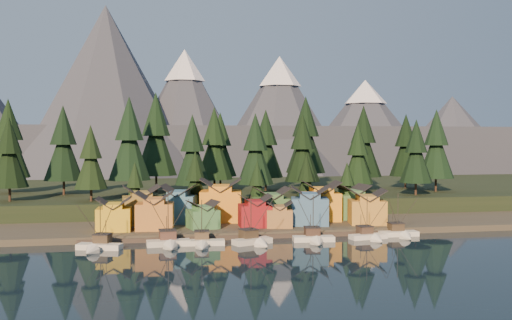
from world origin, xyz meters
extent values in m
plane|color=black|center=(0.00, 0.00, 0.00)|extent=(500.00, 500.00, 0.00)
cube|color=#3D382D|center=(0.00, 40.00, 0.75)|extent=(400.00, 50.00, 1.50)
cube|color=black|center=(0.00, 90.00, 3.00)|extent=(420.00, 100.00, 6.00)
cube|color=#443930|center=(0.00, 16.50, 0.50)|extent=(80.00, 4.00, 1.00)
cube|color=#404653|center=(0.00, 240.00, 15.00)|extent=(560.00, 160.00, 30.00)
cone|color=#404653|center=(-45.00, 180.00, 45.00)|extent=(100.00, 100.00, 90.00)
cone|color=#404653|center=(-5.00, 198.00, 36.00)|extent=(80.00, 80.00, 72.00)
cone|color=white|center=(-5.00, 198.00, 63.36)|extent=(22.40, 22.40, 17.28)
cone|color=#404653|center=(45.00, 186.00, 34.00)|extent=(84.00, 84.00, 68.00)
cone|color=white|center=(45.00, 186.00, 59.84)|extent=(23.52, 23.52, 16.32)
cone|color=#404653|center=(100.00, 202.00, 29.00)|extent=(92.00, 92.00, 58.00)
cone|color=white|center=(100.00, 202.00, 51.04)|extent=(25.76, 25.76, 13.92)
cone|color=#404653|center=(160.00, 210.00, 25.00)|extent=(88.00, 88.00, 50.00)
cube|color=silver|center=(-34.61, 8.58, 0.36)|extent=(9.78, 5.68, 1.63)
cone|color=silver|center=(-36.13, 3.72, 0.36)|extent=(3.86, 3.94, 3.05)
cube|color=black|center=(-34.61, 8.58, -0.25)|extent=(10.01, 5.79, 0.36)
cube|color=#443624|center=(-34.10, 10.21, 1.93)|extent=(4.02, 3.88, 1.83)
cube|color=black|center=(-34.10, 10.21, 2.95)|extent=(4.27, 4.14, 0.20)
cylinder|color=black|center=(-34.44, 9.12, 5.70)|extent=(0.18, 0.18, 9.16)
cylinder|color=black|center=(-33.53, 12.04, 3.36)|extent=(0.14, 0.14, 4.48)
cube|color=beige|center=(-20.26, 9.93, 0.38)|extent=(9.55, 3.97, 1.74)
cone|color=beige|center=(-19.87, 4.83, 0.38)|extent=(3.50, 3.42, 3.27)
cube|color=black|center=(-20.26, 9.93, -0.27)|extent=(9.78, 4.04, 0.38)
cube|color=brown|center=(-20.39, 11.63, 2.07)|extent=(3.73, 3.52, 1.96)
cube|color=black|center=(-20.39, 11.63, 3.16)|extent=(3.96, 3.76, 0.22)
cylinder|color=black|center=(-20.30, 10.49, 6.10)|extent=(0.20, 0.20, 9.81)
cylinder|color=black|center=(-20.53, 13.56, 3.60)|extent=(0.15, 0.15, 4.79)
cube|color=beige|center=(-13.08, 9.46, 0.34)|extent=(10.09, 3.69, 1.56)
cone|color=beige|center=(-13.51, 4.05, 0.34)|extent=(3.18, 3.60, 2.92)
cube|color=black|center=(-13.08, 9.46, -0.24)|extent=(10.34, 3.76, 0.34)
cube|color=brown|center=(-12.94, 11.27, 1.85)|extent=(3.34, 3.16, 1.75)
cube|color=black|center=(-12.94, 11.27, 2.82)|extent=(3.55, 3.37, 0.19)
cylinder|color=black|center=(-13.04, 10.06, 5.45)|extent=(0.18, 0.18, 8.76)
cylinder|color=black|center=(-12.78, 13.31, 3.21)|extent=(0.14, 0.14, 4.28)
cube|color=beige|center=(-2.05, 8.74, 0.37)|extent=(9.34, 6.09, 1.68)
cone|color=beige|center=(-0.32, 4.24, 0.37)|extent=(4.02, 3.93, 3.16)
cube|color=black|center=(-2.05, 8.74, -0.26)|extent=(9.56, 6.22, 0.37)
cube|color=#423423|center=(-2.62, 10.24, 2.00)|extent=(4.27, 4.15, 1.89)
cube|color=black|center=(-2.62, 10.24, 3.05)|extent=(4.55, 4.42, 0.21)
cylinder|color=black|center=(-2.24, 9.24, 5.89)|extent=(0.19, 0.19, 9.47)
cylinder|color=black|center=(-3.28, 11.94, 3.47)|extent=(0.15, 0.15, 4.63)
cube|color=silver|center=(12.14, 9.35, 0.36)|extent=(9.53, 3.95, 1.64)
cone|color=silver|center=(11.66, 4.27, 0.36)|extent=(3.37, 3.45, 3.08)
cube|color=black|center=(12.14, 9.35, -0.26)|extent=(9.76, 4.02, 0.36)
cube|color=#422E23|center=(12.30, 11.04, 1.95)|extent=(3.56, 3.38, 1.85)
cube|color=black|center=(12.30, 11.04, 2.98)|extent=(3.78, 3.60, 0.21)
cylinder|color=black|center=(12.19, 9.91, 5.75)|extent=(0.18, 0.18, 9.24)
cylinder|color=black|center=(12.48, 12.95, 3.39)|extent=(0.14, 0.14, 4.51)
cube|color=white|center=(25.45, 10.05, 0.33)|extent=(9.10, 4.10, 1.53)
cone|color=white|center=(26.15, 5.28, 0.33)|extent=(3.27, 3.38, 2.87)
cube|color=black|center=(25.45, 10.05, -0.24)|extent=(9.32, 4.18, 0.33)
cube|color=#493527|center=(25.22, 11.64, 1.82)|extent=(3.44, 3.28, 1.72)
cube|color=black|center=(25.22, 11.64, 2.77)|extent=(3.66, 3.50, 0.19)
cylinder|color=black|center=(25.38, 10.58, 5.36)|extent=(0.17, 0.17, 8.61)
cylinder|color=black|center=(24.96, 13.44, 3.16)|extent=(0.13, 0.13, 4.21)
cube|color=white|center=(34.11, 12.41, 0.35)|extent=(9.19, 3.07, 1.61)
cone|color=white|center=(34.08, 7.38, 0.35)|extent=(3.03, 3.15, 3.01)
cube|color=black|center=(34.11, 12.41, -0.25)|extent=(9.41, 3.12, 0.35)
cube|color=#433523|center=(34.12, 14.09, 1.91)|extent=(3.23, 3.03, 1.81)
cube|color=black|center=(34.12, 14.09, 2.91)|extent=(3.44, 3.24, 0.20)
cylinder|color=black|center=(34.11, 12.97, 5.63)|extent=(0.18, 0.18, 9.04)
cylinder|color=black|center=(34.13, 15.99, 3.31)|extent=(0.14, 0.14, 4.42)
cube|color=gold|center=(-32.50, 23.64, 4.20)|extent=(8.05, 7.10, 5.40)
cube|color=gold|center=(-32.50, 23.64, 7.44)|extent=(4.51, 6.86, 1.10)
cube|color=#BA752F|center=(-22.97, 24.05, 4.66)|extent=(9.37, 8.49, 6.31)
cube|color=#BA752F|center=(-22.97, 24.05, 8.41)|extent=(5.44, 8.00, 1.23)
cube|color=#457F47|center=(-11.55, 23.54, 3.76)|extent=(8.03, 7.68, 4.53)
cube|color=#457F47|center=(-11.55, 23.54, 6.49)|extent=(5.02, 6.88, 0.95)
cube|color=maroon|center=(1.39, 23.73, 4.23)|extent=(7.92, 7.03, 5.46)
cube|color=maroon|center=(1.39, 23.73, 7.49)|extent=(4.43, 6.80, 1.09)
cube|color=olive|center=(7.13, 22.05, 3.72)|extent=(7.23, 7.23, 4.44)
cube|color=olive|center=(7.13, 22.05, 6.37)|extent=(4.46, 6.61, 0.87)
cube|color=#3A6389|center=(15.52, 24.49, 4.89)|extent=(10.71, 9.62, 6.78)
cube|color=#3A6389|center=(15.52, 24.49, 8.91)|extent=(6.64, 8.54, 1.29)
cube|color=#BC8630|center=(30.34, 23.09, 4.54)|extent=(10.22, 9.35, 6.08)
cube|color=#BC8630|center=(30.34, 23.09, 8.19)|extent=(6.28, 8.41, 1.24)
cube|color=olive|center=(-26.30, 33.52, 5.00)|extent=(9.71, 8.81, 7.00)
cube|color=olive|center=(-26.30, 33.52, 9.12)|extent=(5.67, 8.27, 1.27)
cube|color=teal|center=(-16.77, 34.16, 5.03)|extent=(10.38, 9.98, 7.06)
cube|color=teal|center=(-16.77, 34.16, 9.15)|extent=(6.54, 8.89, 1.22)
cube|color=orange|center=(-5.71, 34.78, 5.50)|extent=(12.07, 10.76, 8.00)
cube|color=orange|center=(-5.71, 34.78, 10.23)|extent=(7.31, 9.76, 1.50)
cube|color=#41713D|center=(7.03, 30.75, 4.63)|extent=(9.03, 7.49, 6.27)
cube|color=#41713D|center=(7.03, 30.75, 8.38)|extent=(5.03, 7.27, 1.25)
cube|color=orange|center=(20.76, 31.54, 5.20)|extent=(10.45, 9.52, 7.40)
cube|color=orange|center=(20.76, 31.54, 9.56)|extent=(6.18, 8.85, 1.34)
cube|color=#4C7E44|center=(29.99, 33.47, 4.83)|extent=(8.84, 8.38, 6.65)
cube|color=#4C7E44|center=(29.99, 33.47, 8.72)|extent=(5.16, 7.90, 1.15)
cylinder|color=#332319|center=(-62.00, 52.00, 8.06)|extent=(0.70, 0.70, 4.13)
cone|color=black|center=(-62.00, 52.00, 17.01)|extent=(10.09, 10.09, 14.22)
cone|color=black|center=(-62.00, 52.00, 24.35)|extent=(6.88, 6.88, 10.32)
cylinder|color=#332319|center=(-50.00, 68.00, 8.42)|extent=(0.70, 0.70, 4.84)
cone|color=black|center=(-50.00, 68.00, 18.92)|extent=(11.84, 11.84, 16.68)
cone|color=black|center=(-50.00, 68.00, 27.53)|extent=(8.07, 8.07, 12.11)
cylinder|color=#332319|center=(-40.00, 48.00, 7.85)|extent=(0.70, 0.70, 3.71)
cone|color=black|center=(-40.00, 48.00, 15.88)|extent=(9.06, 9.06, 12.76)
cone|color=black|center=(-40.00, 48.00, 22.47)|extent=(6.18, 6.18, 9.26)
cylinder|color=#332319|center=(-30.00, 60.00, 8.63)|extent=(0.70, 0.70, 5.26)
cone|color=black|center=(-30.00, 60.00, 20.02)|extent=(12.85, 12.85, 18.11)
cone|color=black|center=(-30.00, 60.00, 29.37)|extent=(8.76, 8.76, 13.15)
cylinder|color=#332319|center=(-22.00, 75.00, 8.86)|extent=(0.70, 0.70, 5.72)
cone|color=black|center=(-22.00, 75.00, 21.25)|extent=(13.98, 13.98, 19.70)
cone|color=black|center=(-22.00, 75.00, 31.42)|extent=(9.53, 9.53, 14.30)
cylinder|color=#332319|center=(-12.00, 50.00, 8.13)|extent=(0.70, 0.70, 4.27)
cone|color=black|center=(-12.00, 50.00, 17.38)|extent=(10.43, 10.43, 14.70)
cone|color=black|center=(-12.00, 50.00, 24.97)|extent=(7.11, 7.11, 10.67)
cylinder|color=#332319|center=(-4.00, 65.00, 8.40)|extent=(0.70, 0.70, 4.80)
cone|color=black|center=(-4.00, 65.00, 18.79)|extent=(11.73, 11.73, 16.52)
cone|color=black|center=(-4.00, 65.00, 27.32)|extent=(8.00, 8.00, 11.99)
cylinder|color=#332319|center=(6.00, 48.00, 8.17)|extent=(0.70, 0.70, 4.34)
cone|color=black|center=(6.00, 48.00, 17.58)|extent=(10.62, 10.62, 14.96)
cone|color=black|center=(6.00, 48.00, 25.31)|extent=(7.24, 7.24, 10.86)
cylinder|color=#332319|center=(14.00, 72.00, 8.38)|extent=(0.70, 0.70, 4.76)
cone|color=black|center=(14.00, 72.00, 18.69)|extent=(11.63, 11.63, 16.39)
cone|color=black|center=(14.00, 72.00, 27.15)|extent=(7.93, 7.93, 11.90)
cylinder|color=#332319|center=(22.00, 55.00, 8.21)|extent=(0.70, 0.70, 4.41)
cone|color=black|center=(22.00, 55.00, 17.76)|extent=(10.78, 10.78, 15.19)
cone|color=black|center=(22.00, 55.00, 25.60)|extent=(7.35, 7.35, 11.03)
cylinder|color=#332319|center=(30.00, 80.00, 8.84)|extent=(0.70, 0.70, 5.68)
cone|color=black|center=(30.00, 80.00, 21.15)|extent=(13.89, 13.89, 19.57)
cone|color=black|center=(30.00, 80.00, 31.25)|extent=(9.47, 9.47, 14.20)
cylinder|color=#332319|center=(38.00, 50.00, 7.93)|extent=(0.70, 0.70, 3.85)
cone|color=black|center=(38.00, 50.00, 16.27)|extent=(9.41, 9.41, 13.26)
cone|color=black|center=(38.00, 50.00, 23.12)|extent=(6.42, 6.42, 9.63)
cylinder|color=#332319|center=(46.00, 66.00, 8.50)|extent=(0.70, 0.70, 4.99)
cone|color=black|center=(46.00, 66.00, 19.31)|extent=(12.20, 12.20, 17.19)
cone|color=black|center=(46.00, 66.00, 28.18)|extent=(8.32, 8.32, 12.48)
cylinder|color=#332319|center=(56.00, 48.00, 8.04)|extent=(0.70, 0.70, 4.09)
cone|color=black|center=(56.00, 48.00, 16.91)|extent=(10.00, 10.00, 14.09)
cone|color=black|center=(56.00, 48.00, 24.18)|extent=(6.82, 6.82, 10.22)
cylinder|color=#332319|center=(64.00, 72.00, 8.29)|extent=(0.70, 0.70, 4.58)
cone|color=black|center=(64.00, 72.00, 18.21)|extent=(11.20, 11.20, 15.78)
cone|color=black|center=(64.00, 72.00, 26.36)|extent=(7.63, 7.63, 11.45)
cylinder|color=#332319|center=(0.00, 82.00, 8.33)|extent=(0.70, 0.70, 4.67)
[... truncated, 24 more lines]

